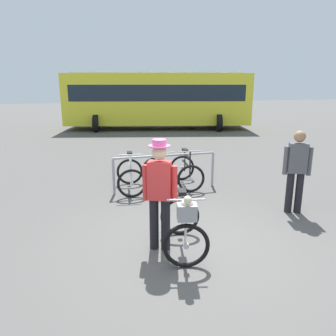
# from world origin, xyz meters

# --- Properties ---
(ground_plane) EXTENTS (80.00, 80.00, 0.00)m
(ground_plane) POSITION_xyz_m (0.00, 0.00, 0.00)
(ground_plane) COLOR #514F4C
(bike_rack_rail) EXTENTS (2.51, 0.13, 0.88)m
(bike_rack_rail) POSITION_xyz_m (0.29, 2.89, 0.64)
(bike_rack_rail) COLOR #99999E
(bike_rack_rail) RESTS_ON ground
(racked_bike_white) EXTENTS (0.75, 1.14, 0.97)m
(racked_bike_white) POSITION_xyz_m (-0.52, 3.05, 0.37)
(racked_bike_white) COLOR black
(racked_bike_white) RESTS_ON ground
(racked_bike_orange) EXTENTS (0.71, 1.14, 0.97)m
(racked_bike_orange) POSITION_xyz_m (0.18, 3.07, 0.37)
(racked_bike_orange) COLOR black
(racked_bike_orange) RESTS_ON ground
(racked_bike_black) EXTENTS (0.75, 1.15, 0.97)m
(racked_bike_black) POSITION_xyz_m (0.88, 3.09, 0.37)
(racked_bike_black) COLOR black
(racked_bike_black) RESTS_ON ground
(featured_bicycle) EXTENTS (0.86, 1.25, 1.09)m
(featured_bicycle) POSITION_xyz_m (-0.15, -0.13, 0.49)
(featured_bicycle) COLOR black
(featured_bicycle) RESTS_ON ground
(person_with_featured_bike) EXTENTS (0.49, 0.32, 1.72)m
(person_with_featured_bike) POSITION_xyz_m (-0.46, 0.11, 0.95)
(person_with_featured_bike) COLOR black
(person_with_featured_bike) RESTS_ON ground
(pedestrian_with_backpack) EXTENTS (0.50, 0.42, 1.64)m
(pedestrian_with_backpack) POSITION_xyz_m (2.44, 0.93, 0.94)
(pedestrian_with_backpack) COLOR black
(pedestrian_with_backpack) RESTS_ON ground
(bus_distant) EXTENTS (10.30, 4.71, 3.08)m
(bus_distant) POSITION_xyz_m (2.45, 13.70, 1.74)
(bus_distant) COLOR yellow
(bus_distant) RESTS_ON ground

